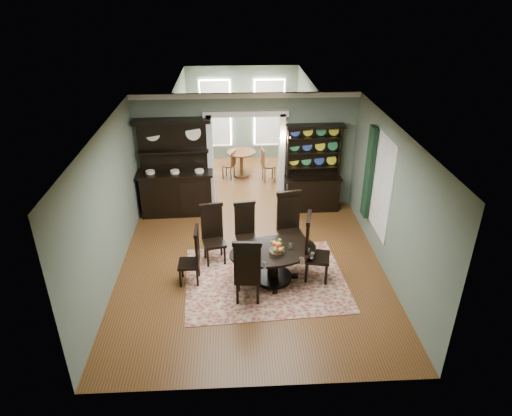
{
  "coord_description": "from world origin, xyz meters",
  "views": [
    {
      "loc": [
        -0.33,
        -7.83,
        5.52
      ],
      "look_at": [
        0.12,
        0.6,
        1.15
      ],
      "focal_mm": 32.0,
      "sensor_mm": 36.0,
      "label": 1
    }
  ],
  "objects_px": {
    "parlor_table": "(241,160)",
    "dining_table": "(273,259)",
    "welsh_dresser": "(312,180)",
    "sideboard": "(176,182)"
  },
  "relations": [
    {
      "from": "sideboard",
      "to": "parlor_table",
      "type": "bearing_deg",
      "value": 51.11
    },
    {
      "from": "parlor_table",
      "to": "dining_table",
      "type": "bearing_deg",
      "value": -84.67
    },
    {
      "from": "dining_table",
      "to": "parlor_table",
      "type": "distance_m",
      "value": 5.31
    },
    {
      "from": "welsh_dresser",
      "to": "parlor_table",
      "type": "distance_m",
      "value": 2.85
    },
    {
      "from": "welsh_dresser",
      "to": "dining_table",
      "type": "bearing_deg",
      "value": -113.74
    },
    {
      "from": "dining_table",
      "to": "parlor_table",
      "type": "xyz_separation_m",
      "value": [
        -0.49,
        5.29,
        0.03
      ]
    },
    {
      "from": "dining_table",
      "to": "sideboard",
      "type": "xyz_separation_m",
      "value": [
        -2.18,
        3.03,
        0.37
      ]
    },
    {
      "from": "sideboard",
      "to": "parlor_table",
      "type": "height_order",
      "value": "sideboard"
    },
    {
      "from": "dining_table",
      "to": "parlor_table",
      "type": "height_order",
      "value": "parlor_table"
    },
    {
      "from": "welsh_dresser",
      "to": "parlor_table",
      "type": "relative_size",
      "value": 2.64
    }
  ]
}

